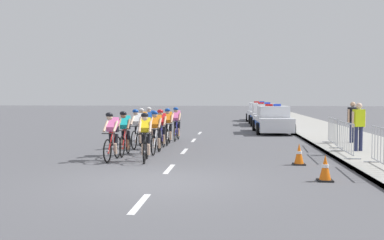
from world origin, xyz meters
TOP-DOWN VIEW (x-y plane):
  - ground_plane at (0.00, 0.00)m, footprint 160.00×160.00m
  - sidewalk_slab at (6.92, 14.00)m, footprint 3.76×60.00m
  - kerb_edge at (5.12, 14.00)m, footprint 0.16×60.00m
  - lane_markings_centre at (0.00, 5.87)m, footprint 0.14×17.60m
  - cyclist_lead at (-2.01, 3.34)m, footprint 0.43×1.72m
  - cyclist_second at (-0.93, 3.22)m, footprint 0.45×1.72m
  - cyclist_third at (-1.89, 4.51)m, footprint 0.42×1.72m
  - cyclist_fourth at (-0.91, 5.07)m, footprint 0.42×1.72m
  - cyclist_fifth at (-1.92, 6.66)m, footprint 0.44×1.72m
  - cyclist_sixth at (-0.95, 6.47)m, footprint 0.42×1.72m
  - cyclist_seventh at (-2.02, 8.14)m, footprint 0.42×1.72m
  - cyclist_eighth at (-0.90, 8.02)m, footprint 0.43×1.72m
  - cyclist_ninth at (-2.00, 9.83)m, footprint 0.44×1.72m
  - cyclist_tenth at (-0.76, 9.74)m, footprint 0.42×1.72m
  - police_car_nearest at (3.99, 14.42)m, footprint 2.10×4.45m
  - police_car_second at (3.99, 20.95)m, footprint 2.03×4.42m
  - police_car_third at (3.99, 26.45)m, footprint 2.26×4.52m
  - crowd_barrier_front at (5.74, 1.76)m, footprint 0.59×2.32m
  - crowd_barrier_middle at (5.42, 4.49)m, footprint 0.56×2.32m
  - crowd_barrier_rear at (5.64, 7.32)m, footprint 0.66×2.32m
  - traffic_cone_near at (3.96, 0.44)m, footprint 0.36×0.36m
  - traffic_cone_mid at (3.72, 2.96)m, footprint 0.36×0.36m
  - spectator_closest at (6.13, 5.54)m, footprint 0.52×0.31m
  - spectator_middle at (6.67, 8.34)m, footprint 0.48×0.38m

SIDE VIEW (x-z plane):
  - ground_plane at x=0.00m, z-range 0.00..0.00m
  - lane_markings_centre at x=0.00m, z-range 0.00..0.01m
  - sidewalk_slab at x=6.92m, z-range 0.00..0.12m
  - kerb_edge at x=5.12m, z-range 0.00..0.13m
  - traffic_cone_near at x=3.96m, z-range -0.01..0.63m
  - traffic_cone_mid at x=3.72m, z-range -0.01..0.63m
  - crowd_barrier_front at x=5.74m, z-range 0.11..1.18m
  - crowd_barrier_middle at x=5.42m, z-range 0.11..1.18m
  - crowd_barrier_rear at x=5.64m, z-range 0.11..1.18m
  - police_car_nearest at x=3.99m, z-range -0.12..1.48m
  - police_car_second at x=3.99m, z-range -0.12..1.48m
  - police_car_third at x=3.99m, z-range -0.12..1.48m
  - cyclist_lead at x=-2.01m, z-range 0.00..1.57m
  - cyclist_second at x=-0.93m, z-range 0.00..1.57m
  - cyclist_third at x=-1.89m, z-range 0.00..1.57m
  - cyclist_fourth at x=-0.91m, z-range 0.00..1.57m
  - cyclist_fifth at x=-1.92m, z-range 0.00..1.57m
  - cyclist_sixth at x=-0.95m, z-range 0.00..1.57m
  - cyclist_seventh at x=-2.02m, z-range 0.00..1.57m
  - cyclist_eighth at x=-0.90m, z-range 0.00..1.57m
  - cyclist_ninth at x=-2.00m, z-range 0.00..1.57m
  - cyclist_tenth at x=-0.76m, z-range 0.00..1.57m
  - spectator_closest at x=6.13m, z-range 0.25..1.92m
  - spectator_middle at x=6.67m, z-range 0.25..1.92m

